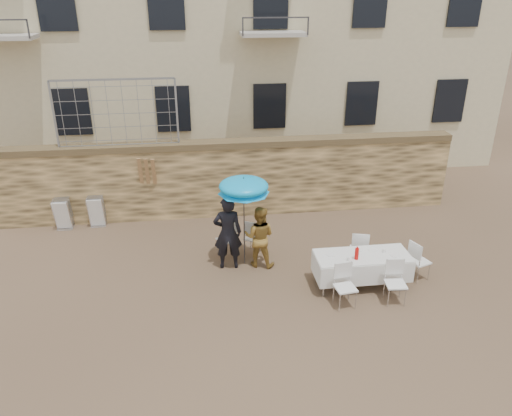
{
  "coord_description": "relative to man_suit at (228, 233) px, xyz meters",
  "views": [
    {
      "loc": [
        -0.98,
        -8.51,
        6.3
      ],
      "look_at": [
        0.4,
        2.2,
        1.4
      ],
      "focal_mm": 35.0,
      "sensor_mm": 36.0,
      "label": 1
    }
  ],
  "objects": [
    {
      "name": "table_chair_front_right",
      "position": [
        3.42,
        -1.92,
        -0.44
      ],
      "size": [
        0.52,
        0.52,
        0.96
      ],
      "primitive_type": null,
      "rotation": [
        0.0,
        0.0,
        -0.08
      ],
      "color": "white",
      "rests_on": "ground"
    },
    {
      "name": "stone_wall",
      "position": [
        0.31,
        3.07,
        0.18
      ],
      "size": [
        13.0,
        0.5,
        2.2
      ],
      "primitive_type": "cube",
      "color": "olive",
      "rests_on": "ground"
    },
    {
      "name": "soda_bottle",
      "position": [
        2.72,
        -1.32,
        -0.02
      ],
      "size": [
        0.09,
        0.09,
        0.26
      ],
      "primitive_type": "cylinder",
      "color": "red",
      "rests_on": "banquet_table"
    },
    {
      "name": "couple_chair_left",
      "position": [
        0.0,
        0.55,
        -0.44
      ],
      "size": [
        0.64,
        0.64,
        0.96
      ],
      "primitive_type": null,
      "rotation": [
        0.0,
        0.0,
        3.6
      ],
      "color": "white",
      "rests_on": "ground"
    },
    {
      "name": "chain_link_fence",
      "position": [
        -2.69,
        3.07,
        2.18
      ],
      "size": [
        3.2,
        0.06,
        1.8
      ],
      "primitive_type": null,
      "color": "gray",
      "rests_on": "stone_wall"
    },
    {
      "name": "chair_stack_right",
      "position": [
        -3.48,
        2.81,
        -0.46
      ],
      "size": [
        0.46,
        0.4,
        0.92
      ],
      "primitive_type": null,
      "color": "white",
      "rests_on": "ground"
    },
    {
      "name": "woman_dress",
      "position": [
        0.75,
        0.0,
        -0.15
      ],
      "size": [
        0.89,
        0.79,
        1.54
      ],
      "primitive_type": "imported",
      "rotation": [
        0.0,
        0.0,
        2.81
      ],
      "color": "gold",
      "rests_on": "ground"
    },
    {
      "name": "ground",
      "position": [
        0.31,
        -1.93,
        -0.92
      ],
      "size": [
        80.0,
        80.0,
        0.0
      ],
      "primitive_type": "plane",
      "color": "brown",
      "rests_on": "ground"
    },
    {
      "name": "banquet_table",
      "position": [
        2.92,
        -1.17,
        -0.19
      ],
      "size": [
        2.1,
        0.85,
        0.78
      ],
      "color": "white",
      "rests_on": "ground"
    },
    {
      "name": "wood_planks",
      "position": [
        -1.88,
        2.88,
        0.08
      ],
      "size": [
        0.7,
        0.2,
        2.0
      ],
      "primitive_type": null,
      "color": "#A37749",
      "rests_on": "ground"
    },
    {
      "name": "table_chair_side",
      "position": [
        4.32,
        -1.07,
        -0.44
      ],
      "size": [
        0.62,
        0.62,
        0.96
      ],
      "primitive_type": null,
      "rotation": [
        0.0,
        0.0,
        1.93
      ],
      "color": "white",
      "rests_on": "ground"
    },
    {
      "name": "table_chair_front_left",
      "position": [
        2.32,
        -1.92,
        -0.44
      ],
      "size": [
        0.53,
        0.53,
        0.96
      ],
      "primitive_type": null,
      "rotation": [
        0.0,
        0.0,
        0.12
      ],
      "color": "white",
      "rests_on": "ground"
    },
    {
      "name": "umbrella",
      "position": [
        0.4,
        0.1,
        1.06
      ],
      "size": [
        1.2,
        1.2,
        2.09
      ],
      "color": "#3F3F44",
      "rests_on": "ground"
    },
    {
      "name": "table_chair_back",
      "position": [
        3.12,
        -0.37,
        -0.44
      ],
      "size": [
        0.59,
        0.59,
        0.96
      ],
      "primitive_type": null,
      "rotation": [
        0.0,
        0.0,
        2.87
      ],
      "color": "white",
      "rests_on": "ground"
    },
    {
      "name": "couple_chair_right",
      "position": [
        0.7,
        0.55,
        -0.44
      ],
      "size": [
        0.66,
        0.66,
        0.96
      ],
      "primitive_type": null,
      "rotation": [
        0.0,
        0.0,
        2.59
      ],
      "color": "white",
      "rests_on": "ground"
    },
    {
      "name": "chair_stack_left",
      "position": [
        -4.38,
        2.81,
        -0.46
      ],
      "size": [
        0.46,
        0.47,
        0.92
      ],
      "primitive_type": null,
      "color": "white",
      "rests_on": "ground"
    },
    {
      "name": "man_suit",
      "position": [
        0.0,
        0.0,
        0.0
      ],
      "size": [
        0.69,
        0.47,
        1.84
      ],
      "primitive_type": "imported",
      "rotation": [
        0.0,
        0.0,
        3.09
      ],
      "color": "black",
      "rests_on": "ground"
    }
  ]
}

